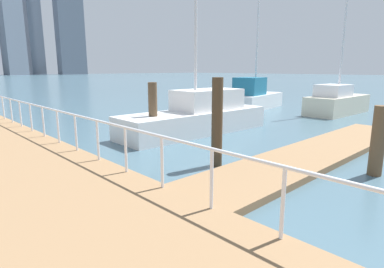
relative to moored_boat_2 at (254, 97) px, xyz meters
The scene contains 10 objects.
ground_plane 11.56m from the moored_boat_2, behind, with size 300.00×300.00×0.00m, color #476675.
floating_dock 12.32m from the moored_boat_2, 134.98° to the right, with size 12.47×2.00×0.18m, color #93704C.
boardwalk_railing 16.77m from the moored_boat_2, 150.40° to the right, with size 0.06×29.70×1.08m.
dock_piling_0 13.79m from the moored_boat_2, 148.53° to the right, with size 0.31×0.31×2.52m, color #473826.
dock_piling_1 11.62m from the moored_boat_2, 163.37° to the right, with size 0.34×0.34×2.25m, color brown.
dock_piling_2 14.13m from the moored_boat_2, 131.35° to the right, with size 0.35×0.35×1.83m, color brown.
moored_boat_2 is the anchor object (origin of this frame).
moored_boat_3 9.30m from the moored_boat_2, 159.01° to the right, with size 7.18×2.21×6.31m.
moored_boat_4 5.33m from the moored_boat_2, 73.20° to the right, with size 5.22×2.03×9.86m.
skyline_tower_5 159.39m from the moored_boat_2, 77.28° to the left, with size 6.25×8.70×51.89m, color slate.
Camera 1 is at (-6.85, 5.36, 2.75)m, focal length 29.49 mm.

